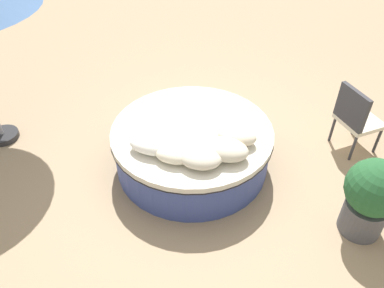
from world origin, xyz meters
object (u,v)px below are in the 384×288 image
round_bed (192,147)px  throw_pillow_4 (237,136)px  throw_pillow_1 (174,154)px  planter (372,196)px  throw_pillow_2 (200,156)px  patio_chair (356,116)px  throw_pillow_3 (225,150)px  throw_pillow_0 (152,145)px

round_bed → throw_pillow_4: bearing=-9.9°
throw_pillow_1 → planter: 2.17m
throw_pillow_2 → patio_chair: 2.32m
throw_pillow_2 → throw_pillow_4: size_ratio=1.09×
throw_pillow_1 → round_bed: bearing=85.7°
throw_pillow_1 → throw_pillow_3: size_ratio=0.82×
throw_pillow_1 → throw_pillow_2: (0.30, 0.03, 0.01)m
throw_pillow_1 → throw_pillow_3: bearing=21.4°
planter → throw_pillow_3: bearing=175.6°
patio_chair → planter: bearing=-33.5°
throw_pillow_1 → throw_pillow_2: 0.30m
throw_pillow_0 → throw_pillow_3: size_ratio=1.01×
throw_pillow_3 → throw_pillow_1: bearing=-158.6°
throw_pillow_3 → patio_chair: bearing=40.9°
throw_pillow_3 → patio_chair: (1.52, 1.31, -0.15)m
throw_pillow_4 → throw_pillow_3: bearing=-107.2°
round_bed → throw_pillow_3: (0.50, -0.39, 0.40)m
throw_pillow_3 → planter: bearing=-4.4°
throw_pillow_0 → throw_pillow_2: 0.59m
round_bed → throw_pillow_2: bearing=-66.1°
round_bed → throw_pillow_0: size_ratio=3.74×
throw_pillow_0 → planter: size_ratio=0.56×
throw_pillow_0 → throw_pillow_3: 0.84m
round_bed → throw_pillow_1: size_ratio=4.56×
throw_pillow_1 → throw_pillow_3: 0.59m
throw_pillow_0 → round_bed: bearing=57.6°
patio_chair → planter: (0.11, -1.44, -0.01)m
throw_pillow_4 → throw_pillow_0: bearing=-155.3°
throw_pillow_0 → throw_pillow_1: bearing=-15.1°
patio_chair → round_bed: bearing=-103.1°
round_bed → throw_pillow_2: (0.25, -0.57, 0.39)m
throw_pillow_3 → throw_pillow_4: size_ratio=1.18×
throw_pillow_3 → throw_pillow_4: throw_pillow_3 is taller
throw_pillow_3 → patio_chair: size_ratio=0.56×
throw_pillow_0 → throw_pillow_4: bearing=24.7°
round_bed → throw_pillow_0: 0.73m
throw_pillow_2 → patio_chair: size_ratio=0.52×
throw_pillow_3 → throw_pillow_4: (0.09, 0.29, -0.01)m
round_bed → throw_pillow_4: (0.59, -0.10, 0.39)m
throw_pillow_1 → throw_pillow_2: throw_pillow_2 is taller
throw_pillow_1 → throw_pillow_4: bearing=38.4°
round_bed → planter: (2.12, -0.52, 0.24)m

